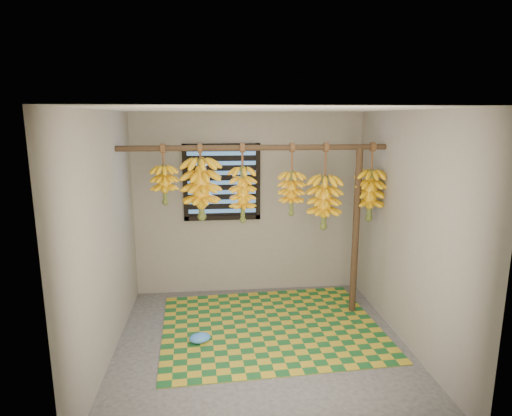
{
  "coord_description": "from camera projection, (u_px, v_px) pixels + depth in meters",
  "views": [
    {
      "loc": [
        -0.47,
        -4.03,
        2.33
      ],
      "look_at": [
        0.0,
        0.55,
        1.35
      ],
      "focal_mm": 30.0,
      "sensor_mm": 36.0,
      "label": 1
    }
  ],
  "objects": [
    {
      "name": "wall_right",
      "position": [
        408.0,
        230.0,
        4.35
      ],
      "size": [
        0.01,
        3.0,
        2.4
      ],
      "primitive_type": "cube",
      "color": "gray",
      "rests_on": "floor"
    },
    {
      "name": "banana_bunch_a",
      "position": [
        165.0,
        184.0,
        4.7
      ],
      "size": [
        0.28,
        0.28,
        0.66
      ],
      "color": "brown",
      "rests_on": "hanging_pole"
    },
    {
      "name": "banana_bunch_d",
      "position": [
        291.0,
        193.0,
        4.87
      ],
      "size": [
        0.3,
        0.3,
        0.82
      ],
      "color": "brown",
      "rests_on": "hanging_pole"
    },
    {
      "name": "banana_bunch_b",
      "position": [
        201.0,
        189.0,
        4.75
      ],
      "size": [
        0.4,
        0.4,
        0.84
      ],
      "color": "brown",
      "rests_on": "hanging_pole"
    },
    {
      "name": "window",
      "position": [
        222.0,
        183.0,
        5.54
      ],
      "size": [
        1.0,
        0.04,
        1.0
      ],
      "color": "black",
      "rests_on": "wall_back"
    },
    {
      "name": "support_post",
      "position": [
        356.0,
        232.0,
        5.04
      ],
      "size": [
        0.08,
        0.08,
        2.0
      ],
      "primitive_type": "cylinder",
      "color": "#493623",
      "rests_on": "floor"
    },
    {
      "name": "plastic_bag",
      "position": [
        200.0,
        338.0,
        4.49
      ],
      "size": [
        0.27,
        0.22,
        0.09
      ],
      "primitive_type": "ellipsoid",
      "rotation": [
        0.0,
        0.0,
        0.26
      ],
      "color": "#3D8AE5",
      "rests_on": "woven_mat"
    },
    {
      "name": "banana_bunch_f",
      "position": [
        370.0,
        195.0,
        4.97
      ],
      "size": [
        0.33,
        0.33,
        0.9
      ],
      "color": "brown",
      "rests_on": "hanging_pole"
    },
    {
      "name": "wall_left",
      "position": [
        104.0,
        239.0,
        4.05
      ],
      "size": [
        0.01,
        3.0,
        2.4
      ],
      "primitive_type": "cube",
      "color": "gray",
      "rests_on": "floor"
    },
    {
      "name": "woven_mat",
      "position": [
        271.0,
        326.0,
        4.85
      ],
      "size": [
        2.51,
        2.06,
        0.01
      ],
      "primitive_type": "cube",
      "rotation": [
        0.0,
        0.0,
        0.05
      ],
      "color": "#1A5927",
      "rests_on": "floor"
    },
    {
      "name": "wall_back",
      "position": [
        249.0,
        204.0,
        5.67
      ],
      "size": [
        3.0,
        0.01,
        2.4
      ],
      "primitive_type": "cube",
      "color": "gray",
      "rests_on": "floor"
    },
    {
      "name": "floor",
      "position": [
        261.0,
        346.0,
        4.45
      ],
      "size": [
        3.0,
        3.0,
        0.01
      ],
      "primitive_type": "cube",
      "color": "#454545",
      "rests_on": "ground"
    },
    {
      "name": "hanging_pole",
      "position": [
        255.0,
        148.0,
        4.72
      ],
      "size": [
        3.0,
        0.06,
        0.06
      ],
      "primitive_type": "cylinder",
      "rotation": [
        0.0,
        1.57,
        0.0
      ],
      "color": "#493623",
      "rests_on": "wall_left"
    },
    {
      "name": "banana_bunch_e",
      "position": [
        324.0,
        202.0,
        4.93
      ],
      "size": [
        0.39,
        0.39,
        0.99
      ],
      "color": "brown",
      "rests_on": "hanging_pole"
    },
    {
      "name": "ceiling",
      "position": [
        262.0,
        109.0,
        3.95
      ],
      "size": [
        3.0,
        3.0,
        0.01
      ],
      "primitive_type": "cube",
      "color": "silver",
      "rests_on": "wall_back"
    },
    {
      "name": "banana_bunch_c",
      "position": [
        243.0,
        194.0,
        4.81
      ],
      "size": [
        0.3,
        0.3,
        0.89
      ],
      "color": "brown",
      "rests_on": "hanging_pole"
    }
  ]
}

